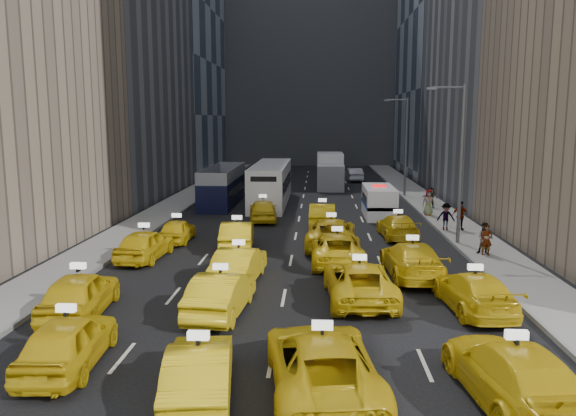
% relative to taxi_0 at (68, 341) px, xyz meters
% --- Properties ---
extents(ground, '(160.00, 160.00, 0.00)m').
position_rel_taxi_0_xyz_m(ground, '(5.81, 4.70, -0.78)').
color(ground, black).
rests_on(ground, ground).
extents(sidewalk_west, '(3.00, 90.00, 0.15)m').
position_rel_taxi_0_xyz_m(sidewalk_west, '(-4.69, 29.70, -0.71)').
color(sidewalk_west, gray).
rests_on(sidewalk_west, ground).
extents(sidewalk_east, '(3.00, 90.00, 0.15)m').
position_rel_taxi_0_xyz_m(sidewalk_east, '(16.31, 29.70, -0.71)').
color(sidewalk_east, gray).
rests_on(sidewalk_east, ground).
extents(curb_west, '(0.15, 90.00, 0.18)m').
position_rel_taxi_0_xyz_m(curb_west, '(-3.24, 29.70, -0.69)').
color(curb_west, slate).
rests_on(curb_west, ground).
extents(curb_east, '(0.15, 90.00, 0.18)m').
position_rel_taxi_0_xyz_m(curb_east, '(14.86, 29.70, -0.69)').
color(curb_east, slate).
rests_on(curb_east, ground).
extents(building_west_far, '(16.00, 22.00, 42.00)m').
position_rel_taxi_0_xyz_m(building_west_far, '(-14.69, 58.70, 20.22)').
color(building_west_far, '#2D3847').
rests_on(building_west_far, ground).
extents(building_backdrop, '(30.00, 12.00, 40.00)m').
position_rel_taxi_0_xyz_m(building_backdrop, '(5.81, 76.70, 19.22)').
color(building_backdrop, slate).
rests_on(building_backdrop, ground).
extents(streetlight_near, '(2.15, 0.22, 9.00)m').
position_rel_taxi_0_xyz_m(streetlight_near, '(14.99, 16.70, 4.14)').
color(streetlight_near, '#595B60').
rests_on(streetlight_near, ground).
extents(streetlight_far, '(2.15, 0.22, 9.00)m').
position_rel_taxi_0_xyz_m(streetlight_far, '(14.99, 36.70, 4.14)').
color(streetlight_far, '#595B60').
rests_on(streetlight_far, ground).
extents(taxi_0, '(2.15, 4.69, 1.56)m').
position_rel_taxi_0_xyz_m(taxi_0, '(0.00, 0.00, 0.00)').
color(taxi_0, gold).
rests_on(taxi_0, ground).
extents(taxi_1, '(2.19, 4.73, 1.50)m').
position_rel_taxi_0_xyz_m(taxi_1, '(4.17, -1.67, -0.03)').
color(taxi_1, gold).
rests_on(taxi_1, ground).
extents(taxi_2, '(3.42, 6.14, 1.62)m').
position_rel_taxi_0_xyz_m(taxi_2, '(7.29, -1.12, 0.03)').
color(taxi_2, gold).
rests_on(taxi_2, ground).
extents(taxi_3, '(2.88, 5.76, 1.61)m').
position_rel_taxi_0_xyz_m(taxi_3, '(12.09, -1.47, 0.02)').
color(taxi_3, gold).
rests_on(taxi_3, ground).
extents(taxi_4, '(2.36, 4.98, 1.65)m').
position_rel_taxi_0_xyz_m(taxi_4, '(-1.49, 4.26, 0.04)').
color(taxi_4, gold).
rests_on(taxi_4, ground).
extents(taxi_5, '(2.08, 4.90, 1.57)m').
position_rel_taxi_0_xyz_m(taxi_5, '(3.62, 4.69, 0.01)').
color(taxi_5, gold).
rests_on(taxi_5, ground).
extents(taxi_6, '(2.85, 5.64, 1.53)m').
position_rel_taxi_0_xyz_m(taxi_6, '(8.80, 6.54, -0.02)').
color(taxi_6, gold).
rests_on(taxi_6, ground).
extents(taxi_7, '(2.48, 5.19, 1.46)m').
position_rel_taxi_0_xyz_m(taxi_7, '(13.00, 5.54, -0.05)').
color(taxi_7, gold).
rests_on(taxi_7, ground).
extents(taxi_8, '(2.17, 4.75, 1.58)m').
position_rel_taxi_0_xyz_m(taxi_8, '(-1.63, 12.46, 0.01)').
color(taxi_8, gold).
rests_on(taxi_8, ground).
extents(taxi_9, '(2.05, 4.87, 1.56)m').
position_rel_taxi_0_xyz_m(taxi_9, '(3.71, 8.82, 0.00)').
color(taxi_9, gold).
rests_on(taxi_9, ground).
extents(taxi_10, '(2.67, 5.59, 1.54)m').
position_rel_taxi_0_xyz_m(taxi_10, '(8.11, 12.23, -0.01)').
color(taxi_10, gold).
rests_on(taxi_10, ground).
extents(taxi_11, '(2.55, 5.64, 1.60)m').
position_rel_taxi_0_xyz_m(taxi_11, '(11.42, 10.01, 0.02)').
color(taxi_11, gold).
rests_on(taxi_11, ground).
extents(taxi_12, '(1.63, 4.00, 1.36)m').
position_rel_taxi_0_xyz_m(taxi_12, '(-1.03, 16.67, -0.10)').
color(taxi_12, gold).
rests_on(taxi_12, ground).
extents(taxi_13, '(2.03, 4.90, 1.58)m').
position_rel_taxi_0_xyz_m(taxi_13, '(2.75, 14.94, 0.01)').
color(taxi_13, gold).
rests_on(taxi_13, ground).
extents(taxi_14, '(2.92, 5.94, 1.62)m').
position_rel_taxi_0_xyz_m(taxi_14, '(7.90, 15.82, 0.03)').
color(taxi_14, gold).
rests_on(taxi_14, ground).
extents(taxi_15, '(2.25, 4.97, 1.41)m').
position_rel_taxi_0_xyz_m(taxi_15, '(11.96, 18.48, -0.07)').
color(taxi_15, gold).
rests_on(taxi_15, ground).
extents(taxi_16, '(2.36, 4.77, 1.56)m').
position_rel_taxi_0_xyz_m(taxi_16, '(3.31, 23.65, 0.00)').
color(taxi_16, gold).
rests_on(taxi_16, ground).
extents(taxi_17, '(1.74, 4.81, 1.58)m').
position_rel_taxi_0_xyz_m(taxi_17, '(7.45, 21.78, 0.01)').
color(taxi_17, gold).
rests_on(taxi_17, ground).
extents(nypd_van, '(2.59, 5.67, 2.37)m').
position_rel_taxi_0_xyz_m(nypd_van, '(11.62, 25.99, 0.29)').
color(nypd_van, white).
rests_on(nypd_van, ground).
extents(double_decker, '(2.63, 10.67, 3.09)m').
position_rel_taxi_0_xyz_m(double_decker, '(-0.81, 31.42, 0.75)').
color(double_decker, black).
rests_on(double_decker, ground).
extents(city_bus, '(3.88, 13.26, 3.38)m').
position_rel_taxi_0_xyz_m(city_bus, '(3.19, 31.94, 0.89)').
color(city_bus, silver).
rests_on(city_bus, ground).
extents(box_truck, '(3.26, 7.96, 3.55)m').
position_rel_taxi_0_xyz_m(box_truck, '(8.39, 43.27, 0.97)').
color(box_truck, silver).
rests_on(box_truck, ground).
extents(misc_car_0, '(1.73, 4.75, 1.55)m').
position_rel_taxi_0_xyz_m(misc_car_0, '(12.15, 34.03, -0.00)').
color(misc_car_0, '#A1A3A8').
rests_on(misc_car_0, ground).
extents(misc_car_1, '(3.12, 5.79, 1.54)m').
position_rel_taxi_0_xyz_m(misc_car_1, '(-0.12, 45.83, -0.01)').
color(misc_car_1, black).
rests_on(misc_car_1, ground).
extents(misc_car_2, '(2.16, 5.12, 1.48)m').
position_rel_taxi_0_xyz_m(misc_car_2, '(8.34, 51.39, -0.04)').
color(misc_car_2, gray).
rests_on(misc_car_2, ground).
extents(misc_car_3, '(2.15, 4.99, 1.68)m').
position_rel_taxi_0_xyz_m(misc_car_3, '(2.68, 50.46, 0.06)').
color(misc_car_3, black).
rests_on(misc_car_3, ground).
extents(misc_car_4, '(2.03, 4.75, 1.52)m').
position_rel_taxi_0_xyz_m(misc_car_4, '(11.27, 49.77, -0.02)').
color(misc_car_4, '#AFB1B7').
rests_on(misc_car_4, ground).
extents(pedestrian_0, '(0.62, 0.45, 1.58)m').
position_rel_taxi_0_xyz_m(pedestrian_0, '(15.85, 13.81, 0.16)').
color(pedestrian_0, gray).
rests_on(pedestrian_0, sidewalk_east).
extents(pedestrian_1, '(0.91, 0.69, 1.66)m').
position_rel_taxi_0_xyz_m(pedestrian_1, '(15.83, 14.00, 0.20)').
color(pedestrian_1, gray).
rests_on(pedestrian_1, sidewalk_east).
extents(pedestrian_2, '(1.16, 0.60, 1.72)m').
position_rel_taxi_0_xyz_m(pedestrian_2, '(15.22, 20.31, 0.23)').
color(pedestrian_2, gray).
rests_on(pedestrian_2, sidewalk_east).
extents(pedestrian_3, '(1.15, 0.66, 1.85)m').
position_rel_taxi_0_xyz_m(pedestrian_3, '(16.12, 20.41, 0.29)').
color(pedestrian_3, gray).
rests_on(pedestrian_3, sidewalk_east).
extents(pedestrian_4, '(0.92, 0.51, 1.86)m').
position_rel_taxi_0_xyz_m(pedestrian_4, '(15.21, 25.94, 0.30)').
color(pedestrian_4, gray).
rests_on(pedestrian_4, sidewalk_east).
extents(pedestrian_5, '(1.51, 0.89, 1.57)m').
position_rel_taxi_0_xyz_m(pedestrian_5, '(16.10, 29.56, 0.15)').
color(pedestrian_5, gray).
rests_on(pedestrian_5, sidewalk_east).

